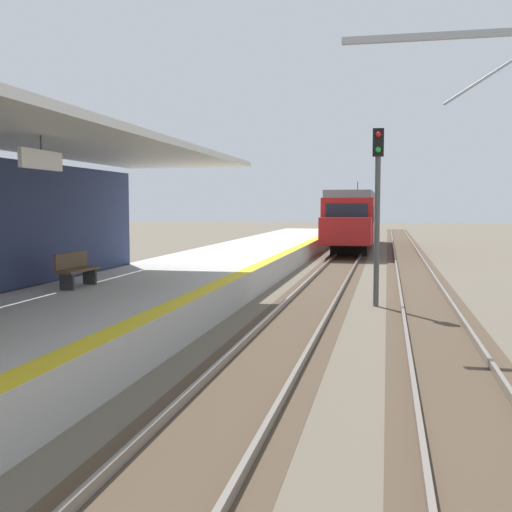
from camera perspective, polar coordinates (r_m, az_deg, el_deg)
The scene contains 6 objects.
station_platform at distance 18.05m, azimuth -9.76°, elevation -3.47°, with size 5.00×80.00×0.91m.
track_pair_nearest_platform at distance 20.93m, azimuth 5.70°, elevation -3.42°, with size 2.34×120.00×0.16m.
track_pair_middle at distance 20.84m, azimuth 15.05°, elevation -3.59°, with size 2.34×120.00×0.16m.
approaching_train at distance 43.62m, azimuth 9.00°, elevation 3.52°, with size 2.93×19.60×4.76m.
rail_signal_post at distance 18.62m, azimuth 11.05°, elevation 5.23°, with size 0.32×0.34×5.20m.
platform_bench at distance 16.48m, azimuth -16.15°, elevation -1.11°, with size 0.45×1.60×0.88m.
Camera 1 is at (4.12, -0.60, 2.97)m, focal length 43.73 mm.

